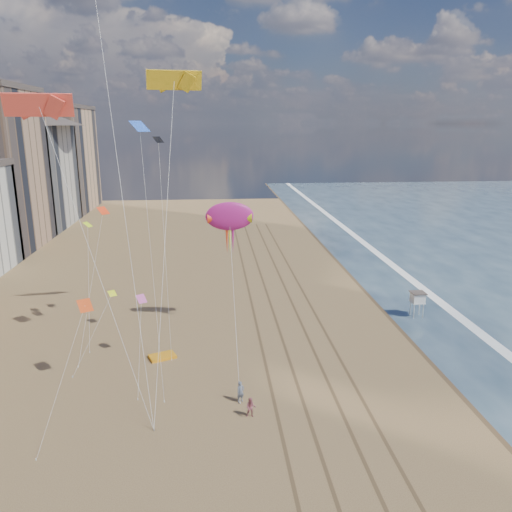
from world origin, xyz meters
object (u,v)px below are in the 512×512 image
Objects in this scene: grounded_kite at (162,356)px; kite_flyer_a at (241,392)px; kite_flyer_b at (251,407)px; lifeguard_stand at (418,298)px; show_kite at (230,217)px.

grounded_kite is 1.37× the size of kite_flyer_a.
kite_flyer_b is at bearing -76.40° from grounded_kite.
kite_flyer_b is (7.90, -11.00, 0.69)m from grounded_kite.
kite_flyer_a is (-22.09, -17.11, -1.43)m from lifeguard_stand.
lifeguard_stand reaches higher than kite_flyer_b.
show_kite is (-22.25, -1.38, 10.38)m from lifeguard_stand.
kite_flyer_b reaches higher than grounded_kite.
show_kite is at bearing 63.00° from kite_flyer_a.
lifeguard_stand is 0.15× the size of show_kite.
kite_flyer_b is (-21.41, -19.41, -1.51)m from lifeguard_stand.
kite_flyer_b is (0.68, -2.30, -0.08)m from kite_flyer_a.
grounded_kite is at bearing 132.25° from kite_flyer_b.
grounded_kite is at bearing -163.99° from lifeguard_stand.
lifeguard_stand reaches higher than kite_flyer_a.
kite_flyer_b is at bearing -101.14° from kite_flyer_a.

